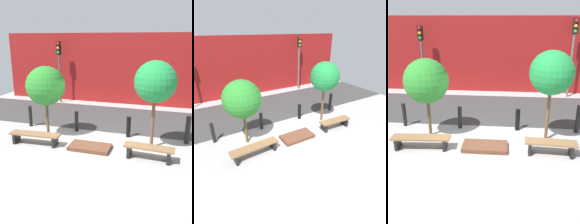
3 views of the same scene
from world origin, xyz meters
The scene contains 13 objects.
ground_plane centered at (0.00, 0.00, 0.00)m, with size 18.00×18.00×0.00m, color #979797.
road_strip centered at (0.00, 3.78, 0.01)m, with size 18.00×4.15×0.01m, color #363636.
building_facade centered at (0.00, 7.10, 2.15)m, with size 16.20×0.50×4.30m, color maroon.
bench_left centered at (-2.17, -0.36, 0.33)m, with size 2.01×0.59×0.45m.
bench_right centered at (2.17, -0.36, 0.33)m, with size 1.71×0.58×0.47m.
planter_bed centered at (0.00, -0.16, 0.07)m, with size 1.55×0.82×0.14m, color brown.
tree_behind_left_bench centered at (-2.17, 0.70, 2.11)m, with size 1.60×1.60×2.92m.
tree_behind_right_bench centered at (2.17, 0.70, 2.48)m, with size 1.51×1.51×3.25m.
bollard_far_left centered at (-3.46, 1.46, 0.48)m, with size 0.15×0.15×0.97m, color black.
bollard_left centered at (-1.15, 1.46, 0.45)m, with size 0.16×0.16×0.89m, color black.
bollard_center centered at (1.15, 1.46, 0.43)m, with size 0.18×0.18×0.87m, color black.
bollard_right centered at (3.46, 1.46, 0.55)m, with size 0.18×0.18×1.09m, color black.
traffic_light_west centered at (-4.11, 6.15, 2.61)m, with size 0.28×0.27×3.79m.
Camera 1 is at (2.73, -8.26, 3.96)m, focal length 40.00 mm.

